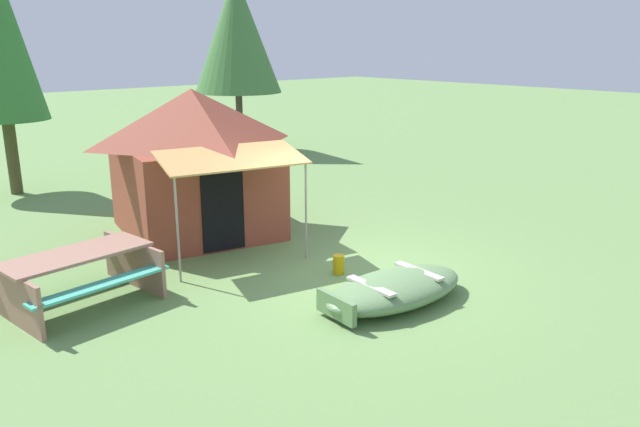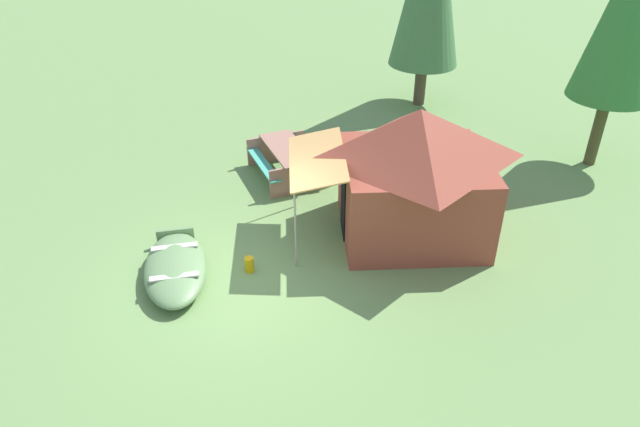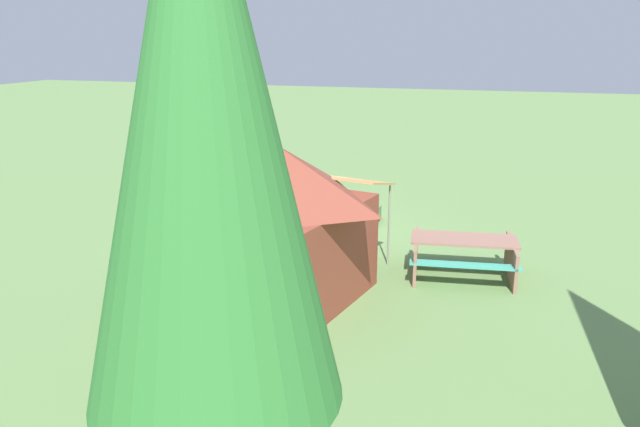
# 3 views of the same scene
# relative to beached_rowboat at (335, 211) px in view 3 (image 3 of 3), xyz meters

# --- Properties ---
(ground_plane) EXTENTS (80.00, 80.00, 0.00)m
(ground_plane) POSITION_rel_beached_rowboat_xyz_m (0.45, 1.34, -0.21)
(ground_plane) COLOR #688E4E
(beached_rowboat) EXTENTS (2.41, 1.30, 0.41)m
(beached_rowboat) POSITION_rel_beached_rowboat_xyz_m (0.00, 0.00, 0.00)
(beached_rowboat) COLOR #608453
(beached_rowboat) RESTS_ON ground_plane
(canvas_cabin_tent) EXTENTS (3.40, 4.47, 2.73)m
(canvas_cabin_tent) POSITION_rel_beached_rowboat_xyz_m (-0.27, 4.83, 1.20)
(canvas_cabin_tent) COLOR brown
(canvas_cabin_tent) RESTS_ON ground_plane
(picnic_table) EXTENTS (2.14, 1.74, 0.76)m
(picnic_table) POSITION_rel_beached_rowboat_xyz_m (-3.32, 2.91, 0.27)
(picnic_table) COLOR #9A6C5A
(picnic_table) RESTS_ON ground_plane
(cooler_box) EXTENTS (0.60, 0.58, 0.37)m
(cooler_box) POSITION_rel_beached_rowboat_xyz_m (0.47, 3.78, -0.03)
(cooler_box) COLOR #2F66BB
(cooler_box) RESTS_ON ground_plane
(fuel_can) EXTENTS (0.18, 0.18, 0.31)m
(fuel_can) POSITION_rel_beached_rowboat_xyz_m (0.20, 1.36, -0.06)
(fuel_can) COLOR #CF9C0D
(fuel_can) RESTS_ON ground_plane
(pine_tree_back_left) EXTENTS (1.93, 1.93, 6.02)m
(pine_tree_back_left) POSITION_rel_beached_rowboat_xyz_m (-1.93, 10.47, 3.66)
(pine_tree_back_left) COLOR #464426
(pine_tree_back_left) RESTS_ON ground_plane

